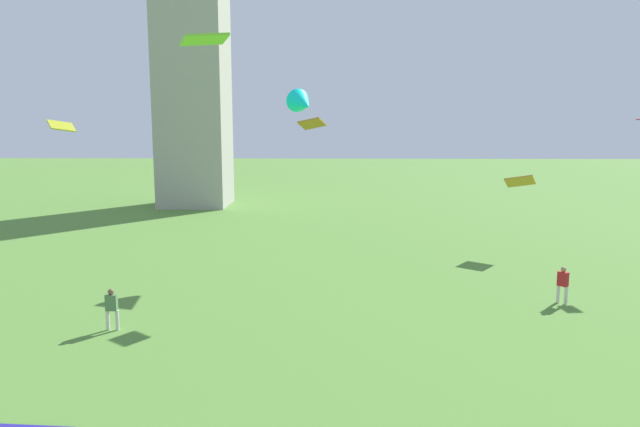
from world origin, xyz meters
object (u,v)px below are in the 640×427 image
object	(u,v)px
kite_flying_4	(312,124)
kite_flying_5	(520,181)
kite_flying_1	(62,126)
kite_flying_2	(205,39)
person_2	(112,307)
person_1	(563,283)
kite_flying_6	(303,104)

from	to	relation	value
kite_flying_4	kite_flying_5	world-z (taller)	kite_flying_4
kite_flying_1	kite_flying_2	xyz separation A→B (m)	(6.05, -2.61, 2.78)
kite_flying_2	kite_flying_4	size ratio (longest dim) A/B	1.26
person_2	kite_flying_2	xyz separation A→B (m)	(4.04, -1.36, 9.41)
person_2	kite_flying_1	size ratio (longest dim) A/B	1.47
person_1	kite_flying_4	distance (m)	12.99
kite_flying_6	kite_flying_5	bearing A→B (deg)	-10.14
kite_flying_1	kite_flying_6	size ratio (longest dim) A/B	0.45
kite_flying_6	kite_flying_2	bearing A→B (deg)	-124.11
person_1	kite_flying_2	xyz separation A→B (m)	(-13.93, -5.06, 9.39)
kite_flying_1	kite_flying_2	size ratio (longest dim) A/B	0.63
person_2	kite_flying_6	distance (m)	15.32
person_2	kite_flying_5	bearing A→B (deg)	34.45
kite_flying_2	kite_flying_4	xyz separation A→B (m)	(3.16, 7.92, -2.71)
person_1	kite_flying_5	xyz separation A→B (m)	(1.31, 10.71, 3.27)
person_2	kite_flying_1	distance (m)	7.04
kite_flying_4	kite_flying_5	size ratio (longest dim) A/B	0.69
person_2	kite_flying_6	bearing A→B (deg)	58.00
kite_flying_1	kite_flying_4	distance (m)	10.63
kite_flying_4	kite_flying_6	size ratio (longest dim) A/B	0.56
kite_flying_2	kite_flying_4	bearing A→B (deg)	42.28
kite_flying_1	kite_flying_5	distance (m)	25.25
kite_flying_2	person_1	bearing A→B (deg)	-6.00
person_2	person_1	bearing A→B (deg)	9.31
kite_flying_1	kite_flying_2	world-z (taller)	kite_flying_2
person_2	kite_flying_5	world-z (taller)	kite_flying_5
kite_flying_4	kite_flying_2	bearing A→B (deg)	92.43
person_2	kite_flying_5	xyz separation A→B (m)	(19.27, 14.41, 3.29)
kite_flying_2	kite_flying_4	world-z (taller)	kite_flying_2
person_2	kite_flying_4	bearing A→B (deg)	40.00
kite_flying_1	kite_flying_4	xyz separation A→B (m)	(9.21, 5.31, 0.07)
person_1	kite_flying_6	world-z (taller)	kite_flying_6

